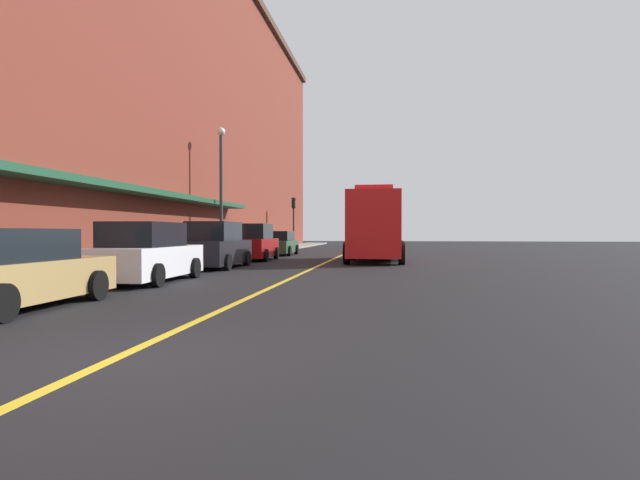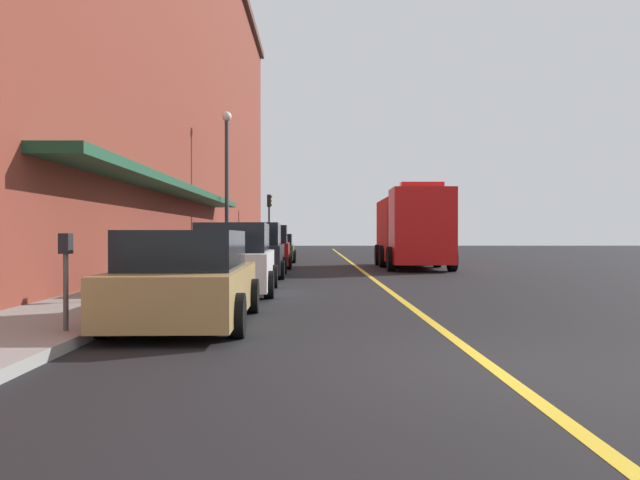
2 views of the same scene
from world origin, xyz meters
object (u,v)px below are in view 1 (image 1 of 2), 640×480
Objects in this scene: parked_car_0 at (6,271)px; parked_car_4 at (279,244)px; parking_meter_1 at (38,249)px; parked_car_2 at (216,247)px; fire_truck at (376,227)px; street_lamp_left at (221,178)px; traffic_light_near at (294,213)px; parked_car_1 at (146,254)px; parked_car_3 at (255,243)px.

parked_car_0 is 23.64m from parked_car_4.
parked_car_4 is at bearing 86.18° from parking_meter_1.
parked_car_2 is 9.03m from parking_meter_1.
street_lamp_left is (-8.33, 0.74, 2.70)m from fire_truck.
parked_car_4 is 0.60× the size of fire_truck.
street_lamp_left is at bearing 4.74° from parked_car_0.
parked_car_2 is 0.68× the size of street_lamp_left.
fire_truck is 1.09× the size of street_lamp_left.
parking_meter_1 is 0.31× the size of traffic_light_near.
traffic_light_near is at bearing 0.79° from parked_car_1.
traffic_light_near is (-1.34, 11.97, 2.43)m from parked_car_4.
parked_car_2 is 7.73m from street_lamp_left.
parked_car_1 is 1.09× the size of traffic_light_near.
parked_car_3 reaches higher than parked_car_0.
traffic_light_near reaches higher than parked_car_3.
parked_car_4 is 3.38× the size of parking_meter_1.
parked_car_4 is 1.05× the size of traffic_light_near.
fire_truck is at bearing -21.43° from parked_car_0.
parked_car_4 is (0.02, 12.02, -0.15)m from parked_car_2.
parked_car_1 is 1.04× the size of parked_car_4.
parked_car_1 is 0.67× the size of street_lamp_left.
parked_car_1 reaches higher than parked_car_0.
parked_car_1 is 3.14m from parking_meter_1.
traffic_light_near reaches higher than parked_car_4.
parked_car_3 is at bearing 84.60° from parking_meter_1.
parked_car_3 is at bearing -1.57° from parked_car_0.
parked_car_3 is 0.64× the size of street_lamp_left.
parked_car_1 is 0.99× the size of parked_car_2.
street_lamp_left reaches higher than parking_meter_1.
fire_truck is (6.33, -6.17, 0.98)m from parked_car_4.
traffic_light_near is (-1.27, 35.61, 2.43)m from parked_car_0.
parked_car_0 is 18.63m from fire_truck.
traffic_light_near is (-1.33, 30.11, 2.34)m from parked_car_1.
parking_meter_1 is 0.19× the size of street_lamp_left.
parking_meter_1 is 32.98m from traffic_light_near.
parked_car_1 is 13.57m from fire_truck.
parked_car_4 is (0.07, 23.64, 0.00)m from parked_car_0.
parked_car_0 is 5.50m from parked_car_1.
parking_meter_1 is at bearing -87.79° from street_lamp_left.
parked_car_1 is 1.05× the size of parked_car_3.
parked_car_1 is at bearing -87.47° from traffic_light_near.
fire_truck reaches higher than parked_car_4.
fire_truck is at bearing 62.39° from parking_meter_1.
parked_car_2 is 5.97m from parked_car_3.
parked_car_0 is 11.62m from parked_car_2.
traffic_light_near reaches higher than parked_car_0.
parked_car_3 reaches higher than parked_car_2.
fire_truck reaches higher than parked_car_2.
parked_car_4 is at bearing -1.76° from parked_car_1.
parked_car_0 is 1.04× the size of parked_car_3.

